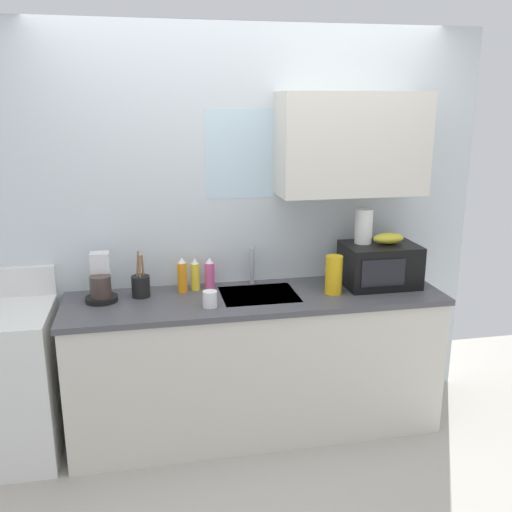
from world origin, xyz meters
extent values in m
cube|color=silver|center=(0.00, 0.35, 1.25)|extent=(3.07, 0.10, 2.50)
cube|color=silver|center=(0.63, 0.14, 1.79)|extent=(0.91, 0.32, 0.62)
cube|color=silver|center=(0.02, 0.31, 1.73)|extent=(0.56, 0.02, 0.55)
cube|color=silver|center=(0.00, 0.00, 0.43)|extent=(2.27, 0.60, 0.86)
cube|color=#4C4C51|center=(0.00, 0.00, 0.88)|extent=(2.30, 0.63, 0.03)
cube|color=#9EA0A5|center=(0.02, 0.02, 0.83)|extent=(0.46, 0.38, 0.14)
cylinder|color=#B2B5BA|center=(0.02, 0.24, 1.02)|extent=(0.03, 0.03, 0.24)
cube|color=white|center=(-1.50, 0.00, 0.45)|extent=(0.60, 0.60, 0.90)
cube|color=white|center=(-1.50, 0.28, 0.99)|extent=(0.60, 0.04, 0.18)
cube|color=black|center=(0.82, 0.05, 1.04)|extent=(0.46, 0.34, 0.27)
cube|color=black|center=(0.77, -0.12, 1.04)|extent=(0.28, 0.01, 0.17)
ellipsoid|color=gold|center=(0.87, 0.05, 1.20)|extent=(0.20, 0.11, 0.07)
cylinder|color=white|center=(0.72, 0.10, 1.28)|extent=(0.11, 0.11, 0.22)
cylinder|color=black|center=(-0.92, 0.08, 0.92)|extent=(0.19, 0.19, 0.03)
cylinder|color=#3F332D|center=(-0.92, 0.07, 1.00)|extent=(0.12, 0.12, 0.13)
cube|color=silver|center=(-0.92, 0.15, 1.05)|extent=(0.11, 0.09, 0.26)
cylinder|color=#E55999|center=(-0.26, 0.20, 0.98)|extent=(0.06, 0.06, 0.16)
cone|color=white|center=(-0.26, 0.20, 1.08)|extent=(0.05, 0.05, 0.04)
cylinder|color=yellow|center=(-0.35, 0.19, 0.98)|extent=(0.06, 0.06, 0.17)
cone|color=white|center=(-0.35, 0.19, 1.09)|extent=(0.04, 0.04, 0.04)
cylinder|color=orange|center=(-0.43, 0.15, 0.99)|extent=(0.06, 0.06, 0.19)
cone|color=white|center=(-0.43, 0.15, 1.11)|extent=(0.04, 0.04, 0.04)
cylinder|color=gold|center=(0.48, -0.05, 1.02)|extent=(0.10, 0.10, 0.24)
cylinder|color=white|center=(-0.30, -0.14, 0.95)|extent=(0.08, 0.08, 0.09)
cylinder|color=black|center=(-0.69, 0.12, 0.97)|extent=(0.11, 0.11, 0.13)
cylinder|color=olive|center=(-0.70, 0.12, 1.06)|extent=(0.03, 0.02, 0.25)
cylinder|color=olive|center=(-0.67, 0.13, 1.05)|extent=(0.02, 0.03, 0.22)
cylinder|color=olive|center=(-0.69, 0.10, 1.05)|extent=(0.02, 0.02, 0.22)
camera|label=1|loc=(-0.64, -3.19, 2.04)|focal=39.65mm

